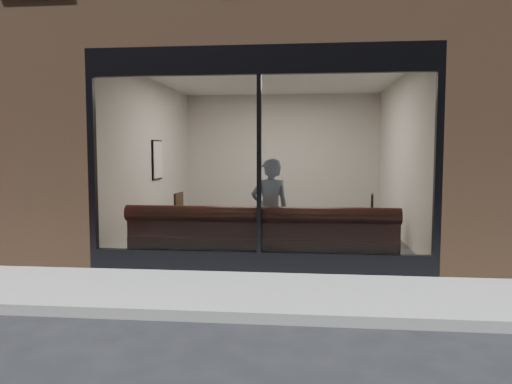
# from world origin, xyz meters

# --- Properties ---
(ground) EXTENTS (120.00, 120.00, 0.00)m
(ground) POSITION_xyz_m (0.00, 0.00, 0.00)
(ground) COLOR black
(ground) RESTS_ON ground
(sidewalk_near) EXTENTS (40.00, 2.00, 0.01)m
(sidewalk_near) POSITION_xyz_m (0.00, 1.00, 0.01)
(sidewalk_near) COLOR gray
(sidewalk_near) RESTS_ON ground
(kerb_near) EXTENTS (40.00, 0.10, 0.12)m
(kerb_near) POSITION_xyz_m (0.00, -0.05, 0.06)
(kerb_near) COLOR gray
(kerb_near) RESTS_ON ground
(host_building_pier_left) EXTENTS (2.50, 12.00, 3.20)m
(host_building_pier_left) POSITION_xyz_m (-3.75, 8.00, 1.60)
(host_building_pier_left) COLOR brown
(host_building_pier_left) RESTS_ON ground
(host_building_pier_right) EXTENTS (2.50, 12.00, 3.20)m
(host_building_pier_right) POSITION_xyz_m (3.75, 8.00, 1.60)
(host_building_pier_right) COLOR brown
(host_building_pier_right) RESTS_ON ground
(host_building_backfill) EXTENTS (5.00, 6.00, 3.20)m
(host_building_backfill) POSITION_xyz_m (0.00, 11.00, 1.60)
(host_building_backfill) COLOR brown
(host_building_backfill) RESTS_ON ground
(cafe_floor) EXTENTS (6.00, 6.00, 0.00)m
(cafe_floor) POSITION_xyz_m (0.00, 5.00, 0.02)
(cafe_floor) COLOR #2D2D30
(cafe_floor) RESTS_ON ground
(cafe_ceiling) EXTENTS (6.00, 6.00, 0.00)m
(cafe_ceiling) POSITION_xyz_m (0.00, 5.00, 3.19)
(cafe_ceiling) COLOR white
(cafe_ceiling) RESTS_ON host_building_upper
(cafe_wall_back) EXTENTS (5.00, 0.00, 5.00)m
(cafe_wall_back) POSITION_xyz_m (0.00, 7.99, 1.60)
(cafe_wall_back) COLOR silver
(cafe_wall_back) RESTS_ON ground
(cafe_wall_left) EXTENTS (0.00, 6.00, 6.00)m
(cafe_wall_left) POSITION_xyz_m (-2.49, 5.00, 1.60)
(cafe_wall_left) COLOR silver
(cafe_wall_left) RESTS_ON ground
(cafe_wall_right) EXTENTS (0.00, 6.00, 6.00)m
(cafe_wall_right) POSITION_xyz_m (2.49, 5.00, 1.60)
(cafe_wall_right) COLOR silver
(cafe_wall_right) RESTS_ON ground
(storefront_kick) EXTENTS (5.00, 0.10, 0.30)m
(storefront_kick) POSITION_xyz_m (0.00, 2.05, 0.15)
(storefront_kick) COLOR black
(storefront_kick) RESTS_ON ground
(storefront_header) EXTENTS (5.00, 0.10, 0.40)m
(storefront_header) POSITION_xyz_m (0.00, 2.05, 3.00)
(storefront_header) COLOR black
(storefront_header) RESTS_ON host_building_upper
(storefront_mullion) EXTENTS (0.06, 0.10, 2.50)m
(storefront_mullion) POSITION_xyz_m (0.00, 2.05, 1.55)
(storefront_mullion) COLOR black
(storefront_mullion) RESTS_ON storefront_kick
(storefront_glass) EXTENTS (4.80, 0.00, 4.80)m
(storefront_glass) POSITION_xyz_m (0.00, 2.02, 1.55)
(storefront_glass) COLOR white
(storefront_glass) RESTS_ON storefront_kick
(banquette) EXTENTS (4.00, 0.55, 0.45)m
(banquette) POSITION_xyz_m (0.00, 2.45, 0.23)
(banquette) COLOR #3E1C16
(banquette) RESTS_ON cafe_floor
(person) EXTENTS (0.69, 0.56, 1.63)m
(person) POSITION_xyz_m (0.11, 2.65, 0.82)
(person) COLOR #97B2CE
(person) RESTS_ON cafe_floor
(cafe_table_left) EXTENTS (0.57, 0.57, 0.04)m
(cafe_table_left) POSITION_xyz_m (-0.51, 3.29, 0.74)
(cafe_table_left) COLOR black
(cafe_table_left) RESTS_ON cafe_floor
(cafe_table_right) EXTENTS (0.68, 0.68, 0.04)m
(cafe_table_right) POSITION_xyz_m (0.91, 3.44, 0.74)
(cafe_table_right) COLOR black
(cafe_table_right) RESTS_ON cafe_floor
(cafe_chair_left) EXTENTS (0.48, 0.48, 0.04)m
(cafe_chair_left) POSITION_xyz_m (-1.94, 4.27, 0.24)
(cafe_chair_left) COLOR black
(cafe_chair_left) RESTS_ON cafe_floor
(cafe_chair_right) EXTENTS (0.51, 0.51, 0.04)m
(cafe_chair_right) POSITION_xyz_m (1.68, 4.38, 0.24)
(cafe_chair_right) COLOR black
(cafe_chair_right) RESTS_ON cafe_floor
(wall_poster) EXTENTS (0.02, 0.57, 0.76)m
(wall_poster) POSITION_xyz_m (-2.45, 5.24, 1.56)
(wall_poster) COLOR white
(wall_poster) RESTS_ON cafe_wall_left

